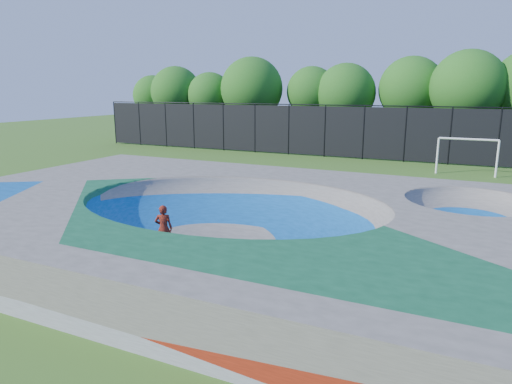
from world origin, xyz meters
TOP-DOWN VIEW (x-y plane):
  - ground at (0.00, 0.00)m, footprint 120.00×120.00m
  - skate_deck at (0.00, 0.00)m, footprint 22.00×14.00m
  - skater at (-1.48, -1.86)m, footprint 0.68×0.58m
  - skateboard at (-1.48, -1.86)m, footprint 0.79×0.57m
  - soccer_goal at (7.18, 17.09)m, footprint 3.46×0.12m
  - fence at (0.00, 21.00)m, footprint 48.09×0.09m
  - treeline at (-1.49, 25.91)m, footprint 51.06×7.17m

SIDE VIEW (x-z plane):
  - ground at x=0.00m, z-range 0.00..0.00m
  - skateboard at x=-1.48m, z-range 0.00..0.05m
  - skate_deck at x=0.00m, z-range 0.00..1.50m
  - skater at x=-1.48m, z-range 0.00..1.57m
  - soccer_goal at x=7.18m, z-range 0.45..2.74m
  - fence at x=0.00m, z-range 0.08..4.12m
  - treeline at x=-1.49m, z-range 0.97..9.11m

